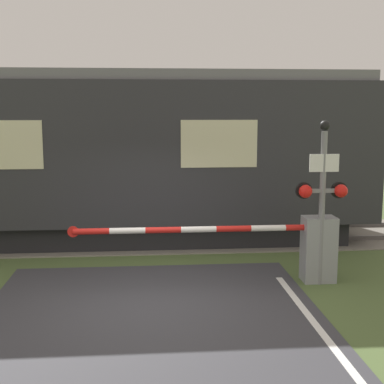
% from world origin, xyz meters
% --- Properties ---
extents(ground_plane, '(80.00, 80.00, 0.00)m').
position_xyz_m(ground_plane, '(0.00, 0.00, 0.00)').
color(ground_plane, '#4C6033').
extents(track_bed, '(36.00, 3.20, 0.13)m').
position_xyz_m(track_bed, '(0.00, 4.45, 0.02)').
color(track_bed, slate).
rests_on(track_bed, ground_plane).
extents(train, '(16.82, 3.06, 4.08)m').
position_xyz_m(train, '(-3.10, 4.45, 2.09)').
color(train, black).
rests_on(train, ground_plane).
extents(crossing_barrier, '(4.93, 0.44, 1.23)m').
position_xyz_m(crossing_barrier, '(2.81, 0.82, 0.68)').
color(crossing_barrier, gray).
rests_on(crossing_barrier, ground_plane).
extents(signal_post, '(0.96, 0.26, 3.02)m').
position_xyz_m(signal_post, '(3.12, 0.64, 1.72)').
color(signal_post, gray).
rests_on(signal_post, ground_plane).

